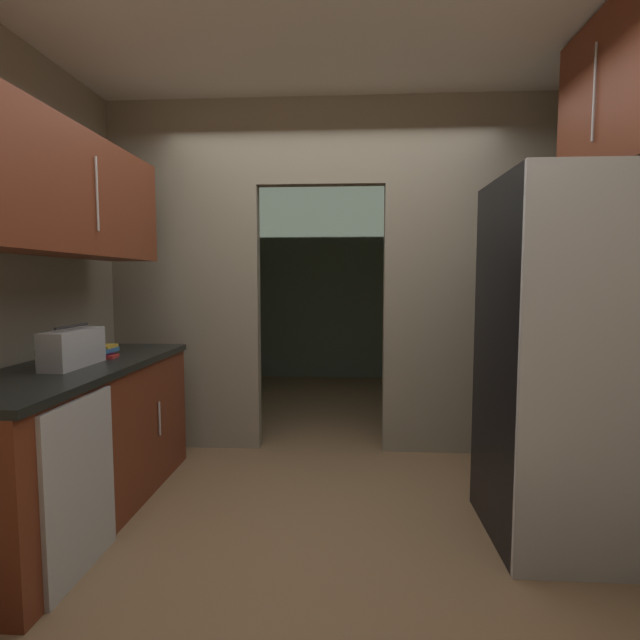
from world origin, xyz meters
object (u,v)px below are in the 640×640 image
(boombox, at_px, (72,348))
(book_stack, at_px, (104,351))
(dishwasher, at_px, (81,487))
(refrigerator, at_px, (576,362))

(boombox, relative_size, book_stack, 2.61)
(boombox, xyz_separation_m, book_stack, (0.02, 0.30, -0.06))
(dishwasher, bearing_deg, boombox, 122.11)
(refrigerator, distance_m, boombox, 2.69)
(refrigerator, relative_size, dishwasher, 2.29)
(refrigerator, xyz_separation_m, book_stack, (-2.67, 0.32, -0.02))
(refrigerator, distance_m, book_stack, 2.69)
(refrigerator, distance_m, dishwasher, 2.49)
(refrigerator, relative_size, book_stack, 11.33)
(refrigerator, bearing_deg, boombox, 179.48)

